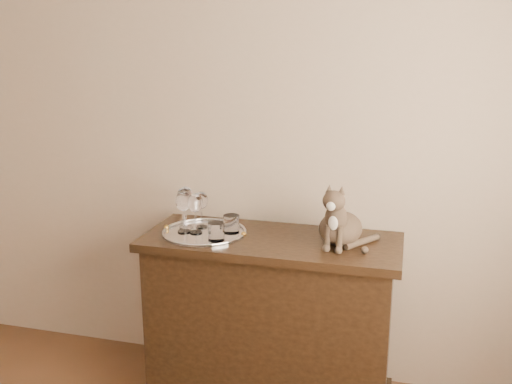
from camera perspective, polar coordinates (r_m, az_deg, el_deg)
wall_back at (r=3.03m, az=-8.21°, el=7.30°), size 4.00×0.10×2.70m
sideboard at (r=2.83m, az=1.46°, el=-12.76°), size 1.20×0.50×0.85m
tray at (r=2.73m, az=-5.18°, el=-4.15°), size 0.40×0.40×0.01m
wine_glass_a at (r=2.78m, az=-7.08°, el=-1.54°), size 0.08×0.08×0.21m
wine_glass_b at (r=2.78m, az=-5.49°, el=-1.76°), size 0.07×0.07×0.18m
wine_glass_c at (r=2.72m, az=-7.26°, el=-1.98°), size 0.08×0.08×0.20m
wine_glass_d at (r=2.70m, az=-6.07°, el=-2.11°), size 0.07×0.07×0.19m
tumbler_a at (r=2.60m, az=-4.01°, el=-3.97°), size 0.07×0.07×0.08m
tumbler_c at (r=2.70m, az=-2.49°, el=-3.22°), size 0.08×0.08×0.09m
cat at (r=2.57m, az=8.51°, el=-2.04°), size 0.34×0.32×0.30m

